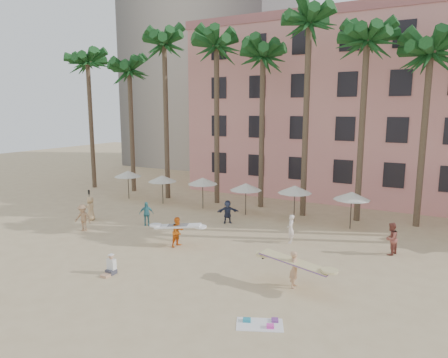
% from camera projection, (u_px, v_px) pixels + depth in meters
% --- Properties ---
extents(ground, '(120.00, 120.00, 0.00)m').
position_uv_depth(ground, '(157.00, 274.00, 20.15)').
color(ground, '#D1B789').
rests_on(ground, ground).
extents(pink_hotel, '(35.00, 14.00, 16.00)m').
position_uv_depth(pink_hotel, '(383.00, 111.00, 37.99)').
color(pink_hotel, pink).
rests_on(pink_hotel, ground).
extents(palm_row, '(44.40, 5.40, 16.30)m').
position_uv_depth(palm_row, '(279.00, 46.00, 30.65)').
color(palm_row, brown).
rests_on(palm_row, ground).
extents(umbrella_row, '(22.50, 2.70, 2.73)m').
position_uv_depth(umbrella_row, '(223.00, 183.00, 31.98)').
color(umbrella_row, '#332B23').
rests_on(umbrella_row, ground).
extents(beach_towel, '(2.05, 1.64, 0.14)m').
position_uv_depth(beach_towel, '(261.00, 324.00, 15.43)').
color(beach_towel, white).
rests_on(beach_towel, ground).
extents(carrier_yellow, '(3.45, 1.22, 1.76)m').
position_uv_depth(carrier_yellow, '(295.00, 267.00, 18.50)').
color(carrier_yellow, tan).
rests_on(carrier_yellow, ground).
extents(carrier_white, '(2.85, 1.71, 1.81)m').
position_uv_depth(carrier_white, '(178.00, 231.00, 24.09)').
color(carrier_white, orange).
rests_on(carrier_white, ground).
extents(beachgoers, '(21.52, 7.49, 1.88)m').
position_uv_depth(beachgoers, '(191.00, 219.00, 27.02)').
color(beachgoers, tan).
rests_on(beachgoers, ground).
extents(paddle, '(0.18, 0.04, 2.23)m').
position_uv_depth(paddle, '(89.00, 200.00, 30.13)').
color(paddle, black).
rests_on(paddle, ground).
extents(seated_man, '(0.45, 0.78, 1.02)m').
position_uv_depth(seated_man, '(111.00, 267.00, 20.08)').
color(seated_man, '#3F3F4C').
rests_on(seated_man, ground).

